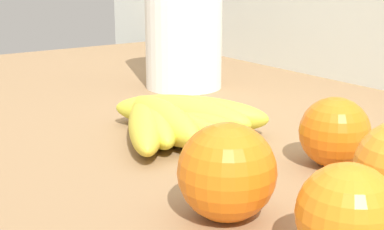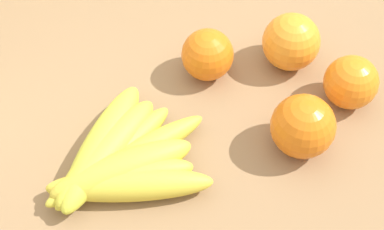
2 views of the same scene
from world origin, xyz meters
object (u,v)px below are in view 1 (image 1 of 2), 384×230
object	(u,v)px
banana_bunch	(171,119)
orange_center	(227,172)
orange_far_right	(348,214)
orange_front	(337,132)

from	to	relation	value
banana_bunch	orange_center	size ratio (longest dim) A/B	2.78
banana_bunch	orange_far_right	world-z (taller)	orange_far_right
orange_center	orange_front	bearing A→B (deg)	100.89
orange_front	orange_center	bearing A→B (deg)	-79.11
banana_bunch	orange_far_right	bearing A→B (deg)	-10.84
orange_front	banana_bunch	bearing A→B (deg)	-155.24
orange_front	orange_far_right	size ratio (longest dim) A/B	1.00
orange_center	orange_front	world-z (taller)	orange_center
orange_far_right	orange_center	bearing A→B (deg)	-166.22
banana_bunch	orange_front	xyz separation A→B (m)	(0.17, 0.08, 0.01)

